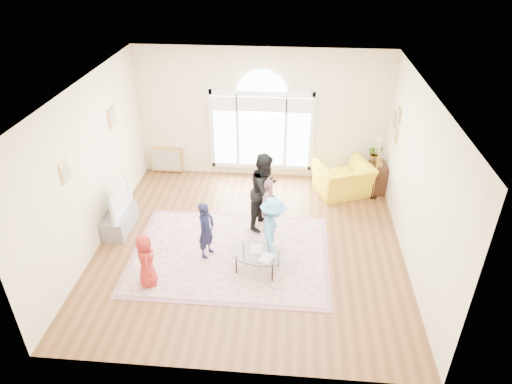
# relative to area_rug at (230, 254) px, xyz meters

# --- Properties ---
(ground) EXTENTS (6.00, 6.00, 0.00)m
(ground) POSITION_rel_area_rug_xyz_m (0.35, 0.34, -0.01)
(ground) COLOR brown
(ground) RESTS_ON ground
(room_shell) EXTENTS (6.00, 6.00, 6.00)m
(room_shell) POSITION_rel_area_rug_xyz_m (0.36, 3.17, 1.56)
(room_shell) COLOR beige
(room_shell) RESTS_ON ground
(area_rug) EXTENTS (3.60, 2.60, 0.02)m
(area_rug) POSITION_rel_area_rug_xyz_m (0.00, 0.00, 0.00)
(area_rug) COLOR beige
(area_rug) RESTS_ON ground
(rug_border) EXTENTS (3.80, 2.80, 0.01)m
(rug_border) POSITION_rel_area_rug_xyz_m (0.00, -0.00, -0.00)
(rug_border) COLOR #9A6272
(rug_border) RESTS_ON ground
(tv_console) EXTENTS (0.45, 1.00, 0.42)m
(tv_console) POSITION_rel_area_rug_xyz_m (-2.40, 0.64, 0.20)
(tv_console) COLOR gray
(tv_console) RESTS_ON ground
(television) EXTENTS (0.17, 1.04, 0.60)m
(television) POSITION_rel_area_rug_xyz_m (-2.39, 0.64, 0.71)
(television) COLOR black
(television) RESTS_ON tv_console
(coffee_table) EXTENTS (1.21, 0.92, 0.54)m
(coffee_table) POSITION_rel_area_rug_xyz_m (0.57, -0.44, 0.39)
(coffee_table) COLOR silver
(coffee_table) RESTS_ON ground
(armchair) EXTENTS (1.49, 1.41, 0.78)m
(armchair) POSITION_rel_area_rug_xyz_m (2.34, 2.52, 0.38)
(armchair) COLOR yellow
(armchair) RESTS_ON ground
(side_cabinet) EXTENTS (0.40, 0.50, 0.70)m
(side_cabinet) POSITION_rel_area_rug_xyz_m (3.13, 2.71, 0.34)
(side_cabinet) COLOR black
(side_cabinet) RESTS_ON ground
(floor_lamp) EXTENTS (0.25, 0.25, 1.51)m
(floor_lamp) POSITION_rel_area_rug_xyz_m (3.04, 2.41, 1.27)
(floor_lamp) COLOR black
(floor_lamp) RESTS_ON ground
(plant_pedestal) EXTENTS (0.20, 0.20, 0.70)m
(plant_pedestal) POSITION_rel_area_rug_xyz_m (3.05, 2.93, 0.34)
(plant_pedestal) COLOR white
(plant_pedestal) RESTS_ON ground
(potted_plant) EXTENTS (0.45, 0.43, 0.39)m
(potted_plant) POSITION_rel_area_rug_xyz_m (3.05, 2.93, 0.89)
(potted_plant) COLOR #33722D
(potted_plant) RESTS_ON plant_pedestal
(leaning_picture) EXTENTS (0.80, 0.14, 0.62)m
(leaning_picture) POSITION_rel_area_rug_xyz_m (-2.07, 3.24, -0.01)
(leaning_picture) COLOR tan
(leaning_picture) RESTS_ON ground
(child_red) EXTENTS (0.46, 0.57, 1.02)m
(child_red) POSITION_rel_area_rug_xyz_m (-1.32, -0.95, 0.52)
(child_red) COLOR maroon
(child_red) RESTS_ON area_rug
(child_navy) EXTENTS (0.41, 0.49, 1.15)m
(child_navy) POSITION_rel_area_rug_xyz_m (-0.43, -0.06, 0.59)
(child_navy) COLOR black
(child_navy) RESTS_ON area_rug
(child_black) EXTENTS (0.89, 0.99, 1.65)m
(child_black) POSITION_rel_area_rug_xyz_m (0.60, 1.05, 0.84)
(child_black) COLOR black
(child_black) RESTS_ON area_rug
(child_pink) EXTENTS (0.42, 0.75, 1.20)m
(child_pink) POSITION_rel_area_rug_xyz_m (0.67, 0.84, 0.61)
(child_pink) COLOR #CD90A1
(child_pink) RESTS_ON area_rug
(child_blue) EXTENTS (0.50, 0.85, 1.31)m
(child_blue) POSITION_rel_area_rug_xyz_m (0.82, -0.04, 0.66)
(child_blue) COLOR #57ABE4
(child_blue) RESTS_ON area_rug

